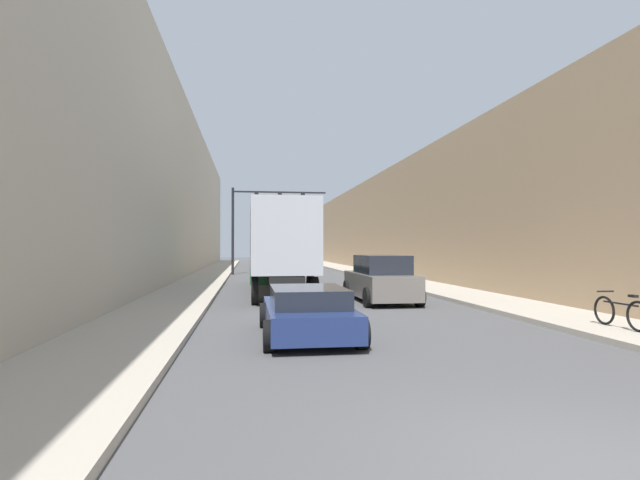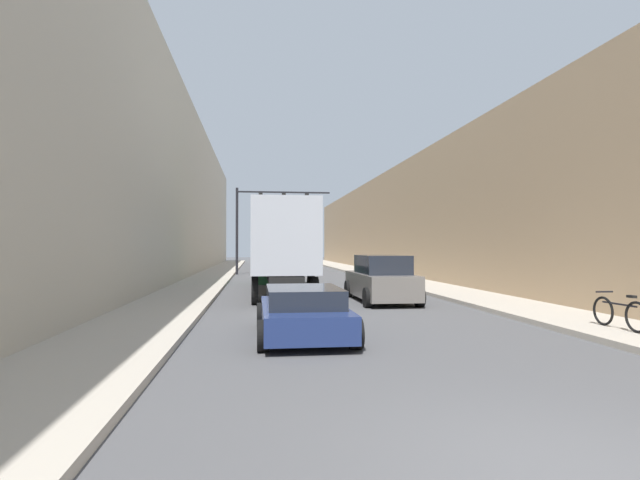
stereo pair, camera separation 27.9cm
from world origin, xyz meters
name	(u,v)px [view 1 (the left image)]	position (x,y,z in m)	size (l,w,h in m)	color
ground_plane	(595,476)	(0.00, 0.00, 0.00)	(200.00, 200.00, 0.00)	#4C4C4F
sidewalk_right	(378,276)	(5.88, 30.00, 0.07)	(2.76, 80.00, 0.15)	#B2A899
sidewalk_left	(207,277)	(-5.88, 30.00, 0.07)	(2.76, 80.00, 0.15)	#B2A899
building_right	(437,220)	(10.26, 30.00, 4.04)	(6.00, 80.00, 8.08)	tan
building_left	(140,187)	(-10.26, 30.00, 6.05)	(6.00, 80.00, 12.09)	#BCB29E
semi_truck	(277,245)	(-1.82, 19.57, 2.21)	(2.49, 13.40, 3.90)	#B2B7C1
sedan_car	(307,312)	(-1.79, 7.38, 0.58)	(2.13, 4.39, 1.17)	navy
suv_car	(380,280)	(1.89, 14.51, 0.84)	(2.10, 4.95, 1.79)	slate
traffic_signal_gantry	(258,212)	(-2.40, 34.59, 4.79)	(7.31, 0.35, 6.68)	black
parked_bicycle	(621,312)	(5.69, 6.63, 0.53)	(0.44, 1.83, 0.86)	black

